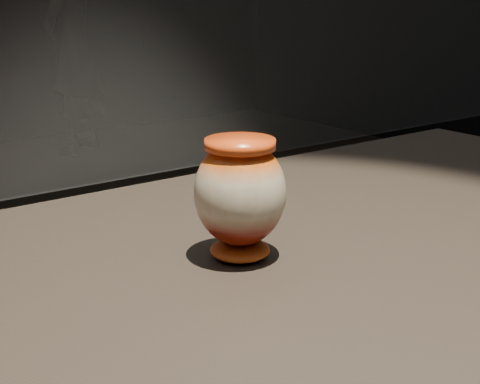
# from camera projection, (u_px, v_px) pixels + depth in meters

# --- Properties ---
(main_vase) EXTENTS (0.13, 0.13, 0.15)m
(main_vase) POSITION_uv_depth(u_px,v_px,m) (240.00, 194.00, 0.83)
(main_vase) COLOR maroon
(main_vase) RESTS_ON display_plinth
(visitor) EXTENTS (0.71, 0.67, 1.62)m
(visitor) POSITION_uv_depth(u_px,v_px,m) (72.00, 47.00, 5.09)
(visitor) COLOR black
(visitor) RESTS_ON ground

